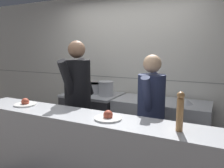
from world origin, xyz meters
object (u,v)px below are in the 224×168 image
at_px(mixing_bowl_steel, 185,101).
at_px(chef_head_cook, 78,98).
at_px(chef_sous, 151,114).
at_px(plated_dish_main, 25,103).
at_px(plated_dish_appetiser, 108,117).
at_px(pepper_mill, 180,111).
at_px(sauce_pot, 93,88).
at_px(stock_pot, 78,87).
at_px(oven_range, 93,119).
at_px(braising_pot, 106,88).

distance_m(mixing_bowl_steel, chef_head_cook, 1.50).
bearing_deg(chef_sous, plated_dish_main, -160.15).
bearing_deg(chef_head_cook, plated_dish_appetiser, -38.65).
bearing_deg(pepper_mill, sauce_pot, 140.57).
xyz_separation_m(stock_pot, sauce_pot, (0.30, 0.03, -0.00)).
relative_size(oven_range, plated_dish_main, 3.55).
distance_m(pepper_mill, chef_head_cook, 1.59).
distance_m(plated_dish_main, pepper_mill, 1.84).
height_order(braising_pot, mixing_bowl_steel, braising_pot).
distance_m(plated_dish_main, chef_sous, 1.53).
relative_size(oven_range, plated_dish_appetiser, 3.46).
bearing_deg(mixing_bowl_steel, pepper_mill, -84.31).
bearing_deg(sauce_pot, chef_head_cook, -74.31).
bearing_deg(oven_range, mixing_bowl_steel, -0.97).
bearing_deg(stock_pot, braising_pot, -5.44).
bearing_deg(chef_head_cook, braising_pot, 81.89).
xyz_separation_m(plated_dish_appetiser, chef_head_cook, (-0.78, 0.60, -0.01)).
bearing_deg(chef_sous, plated_dish_appetiser, -114.75).
xyz_separation_m(stock_pot, braising_pot, (0.60, -0.06, 0.03)).
height_order(sauce_pot, mixing_bowl_steel, sauce_pot).
relative_size(plated_dish_main, chef_head_cook, 0.15).
distance_m(sauce_pot, chef_head_cook, 0.80).
height_order(oven_range, mixing_bowl_steel, mixing_bowl_steel).
bearing_deg(stock_pot, mixing_bowl_steel, -1.35).
height_order(mixing_bowl_steel, chef_sous, chef_sous).
xyz_separation_m(pepper_mill, chef_sous, (-0.43, 0.64, -0.26)).
distance_m(mixing_bowl_steel, plated_dish_main, 2.12).
relative_size(braising_pot, mixing_bowl_steel, 1.21).
xyz_separation_m(oven_range, sauce_pot, (-0.01, 0.05, 0.54)).
height_order(braising_pot, pepper_mill, pepper_mill).
xyz_separation_m(stock_pot, chef_sous, (1.55, -0.70, -0.10)).
height_order(plated_dish_main, pepper_mill, pepper_mill).
height_order(stock_pot, mixing_bowl_steel, stock_pot).
bearing_deg(oven_range, stock_pot, 176.78).
relative_size(mixing_bowl_steel, pepper_mill, 0.63).
relative_size(stock_pot, braising_pot, 0.95).
relative_size(oven_range, pepper_mill, 2.78).
distance_m(braising_pot, chef_head_cook, 0.68).
bearing_deg(chef_sous, braising_pot, 142.58).
relative_size(oven_range, braising_pot, 3.66).
xyz_separation_m(braising_pot, chef_head_cook, (-0.08, -0.68, -0.04)).
distance_m(oven_range, mixing_bowl_steel, 1.61).
height_order(stock_pot, plated_dish_appetiser, stock_pot).
bearing_deg(chef_sous, stock_pot, 152.43).
distance_m(oven_range, stock_pot, 0.62).
xyz_separation_m(mixing_bowl_steel, pepper_mill, (0.13, -1.30, 0.21)).
bearing_deg(stock_pot, chef_head_cook, -54.76).
xyz_separation_m(mixing_bowl_steel, chef_head_cook, (-1.33, -0.69, 0.05)).
bearing_deg(chef_sous, chef_head_cook, 178.59).
xyz_separation_m(braising_pot, chef_sous, (0.95, -0.65, -0.13)).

